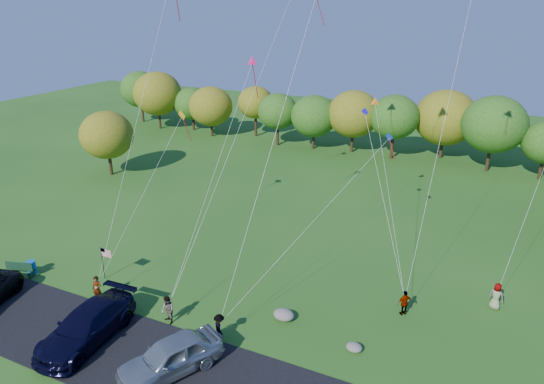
{
  "coord_description": "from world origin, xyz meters",
  "views": [
    {
      "loc": [
        15.05,
        -19.59,
        17.6
      ],
      "look_at": [
        2.99,
        6.0,
        6.43
      ],
      "focal_mm": 32.0,
      "sensor_mm": 36.0,
      "label": 1
    }
  ],
  "objects_px": {
    "flyer_c": "(219,327)",
    "flyer_e": "(496,296)",
    "minivan_silver": "(170,356)",
    "flyer_a": "(97,289)",
    "park_bench": "(21,268)",
    "flyer_b": "(168,310)",
    "trash_barrel": "(31,267)",
    "minivan_navy": "(86,326)",
    "flyer_d": "(405,303)"
  },
  "relations": [
    {
      "from": "minivan_navy",
      "to": "park_bench",
      "type": "relative_size",
      "value": 3.35
    },
    {
      "from": "minivan_navy",
      "to": "flyer_a",
      "type": "xyz_separation_m",
      "value": [
        -2.35,
        3.23,
        -0.14
      ]
    },
    {
      "from": "flyer_a",
      "to": "flyer_d",
      "type": "distance_m",
      "value": 18.94
    },
    {
      "from": "trash_barrel",
      "to": "flyer_a",
      "type": "bearing_deg",
      "value": -4.52
    },
    {
      "from": "minivan_silver",
      "to": "flyer_b",
      "type": "distance_m",
      "value": 4.17
    },
    {
      "from": "minivan_navy",
      "to": "flyer_c",
      "type": "relative_size",
      "value": 3.98
    },
    {
      "from": "flyer_a",
      "to": "park_bench",
      "type": "distance_m",
      "value": 6.91
    },
    {
      "from": "minivan_navy",
      "to": "trash_barrel",
      "type": "xyz_separation_m",
      "value": [
        -8.88,
        3.75,
        -0.52
      ]
    },
    {
      "from": "flyer_c",
      "to": "flyer_e",
      "type": "height_order",
      "value": "flyer_e"
    },
    {
      "from": "flyer_b",
      "to": "minivan_silver",
      "type": "bearing_deg",
      "value": -24.04
    },
    {
      "from": "minivan_navy",
      "to": "flyer_b",
      "type": "xyz_separation_m",
      "value": [
        3.06,
        3.23,
        -0.11
      ]
    },
    {
      "from": "flyer_a",
      "to": "flyer_e",
      "type": "height_order",
      "value": "flyer_e"
    },
    {
      "from": "minivan_navy",
      "to": "flyer_e",
      "type": "bearing_deg",
      "value": 29.63
    },
    {
      "from": "flyer_a",
      "to": "flyer_b",
      "type": "relative_size",
      "value": 0.97
    },
    {
      "from": "minivan_silver",
      "to": "flyer_b",
      "type": "height_order",
      "value": "minivan_silver"
    },
    {
      "from": "flyer_a",
      "to": "flyer_b",
      "type": "bearing_deg",
      "value": -11.52
    },
    {
      "from": "minivan_navy",
      "to": "flyer_c",
      "type": "height_order",
      "value": "minivan_navy"
    },
    {
      "from": "minivan_navy",
      "to": "flyer_d",
      "type": "distance_m",
      "value": 18.3
    },
    {
      "from": "flyer_b",
      "to": "park_bench",
      "type": "xyz_separation_m",
      "value": [
        -12.31,
        -0.01,
        -0.3
      ]
    },
    {
      "from": "minivan_silver",
      "to": "flyer_b",
      "type": "xyz_separation_m",
      "value": [
        -2.59,
        3.27,
        -0.11
      ]
    },
    {
      "from": "minivan_silver",
      "to": "flyer_d",
      "type": "xyz_separation_m",
      "value": [
        9.71,
        9.98,
        -0.17
      ]
    },
    {
      "from": "flyer_c",
      "to": "flyer_e",
      "type": "relative_size",
      "value": 0.92
    },
    {
      "from": "flyer_d",
      "to": "park_bench",
      "type": "distance_m",
      "value": 25.52
    },
    {
      "from": "minivan_navy",
      "to": "flyer_a",
      "type": "height_order",
      "value": "minivan_navy"
    },
    {
      "from": "park_bench",
      "to": "trash_barrel",
      "type": "height_order",
      "value": "park_bench"
    },
    {
      "from": "flyer_e",
      "to": "minivan_navy",
      "type": "bearing_deg",
      "value": 48.24
    },
    {
      "from": "minivan_silver",
      "to": "trash_barrel",
      "type": "bearing_deg",
      "value": -167.51
    },
    {
      "from": "flyer_a",
      "to": "flyer_b",
      "type": "xyz_separation_m",
      "value": [
        5.41,
        0.0,
        0.03
      ]
    },
    {
      "from": "flyer_a",
      "to": "flyer_b",
      "type": "distance_m",
      "value": 5.41
    },
    {
      "from": "minivan_navy",
      "to": "flyer_c",
      "type": "bearing_deg",
      "value": 23.42
    },
    {
      "from": "minivan_silver",
      "to": "park_bench",
      "type": "distance_m",
      "value": 15.26
    },
    {
      "from": "flyer_e",
      "to": "flyer_b",
      "type": "bearing_deg",
      "value": 45.1
    },
    {
      "from": "flyer_a",
      "to": "trash_barrel",
      "type": "height_order",
      "value": "flyer_a"
    },
    {
      "from": "flyer_d",
      "to": "park_bench",
      "type": "height_order",
      "value": "flyer_d"
    },
    {
      "from": "flyer_c",
      "to": "flyer_e",
      "type": "distance_m",
      "value": 16.83
    },
    {
      "from": "flyer_d",
      "to": "flyer_c",
      "type": "bearing_deg",
      "value": -4.58
    },
    {
      "from": "park_bench",
      "to": "flyer_d",
      "type": "bearing_deg",
      "value": -1.98
    },
    {
      "from": "minivan_silver",
      "to": "flyer_a",
      "type": "distance_m",
      "value": 8.64
    },
    {
      "from": "flyer_b",
      "to": "flyer_d",
      "type": "height_order",
      "value": "flyer_b"
    },
    {
      "from": "flyer_c",
      "to": "trash_barrel",
      "type": "height_order",
      "value": "flyer_c"
    },
    {
      "from": "minivan_silver",
      "to": "park_bench",
      "type": "height_order",
      "value": "minivan_silver"
    },
    {
      "from": "minivan_navy",
      "to": "flyer_d",
      "type": "relative_size",
      "value": 3.93
    },
    {
      "from": "minivan_silver",
      "to": "flyer_d",
      "type": "relative_size",
      "value": 3.33
    },
    {
      "from": "minivan_silver",
      "to": "flyer_e",
      "type": "distance_m",
      "value": 19.56
    },
    {
      "from": "flyer_c",
      "to": "flyer_d",
      "type": "height_order",
      "value": "flyer_d"
    },
    {
      "from": "flyer_c",
      "to": "trash_barrel",
      "type": "bearing_deg",
      "value": 41.14
    },
    {
      "from": "flyer_d",
      "to": "minivan_navy",
      "type": "bearing_deg",
      "value": -8.92
    },
    {
      "from": "flyer_a",
      "to": "flyer_e",
      "type": "bearing_deg",
      "value": 11.69
    },
    {
      "from": "flyer_e",
      "to": "flyer_d",
      "type": "bearing_deg",
      "value": 46.98
    },
    {
      "from": "flyer_a",
      "to": "flyer_d",
      "type": "relative_size",
      "value": 1.04
    }
  ]
}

